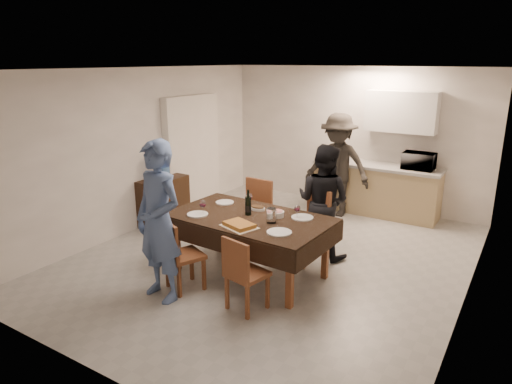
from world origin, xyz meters
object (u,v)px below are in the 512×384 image
(console, at_px, (164,201))
(person_far, at_px, (323,201))
(person_near, at_px, (159,222))
(person_kitchen, at_px, (338,165))
(water_pitcher, at_px, (271,216))
(water_jug, at_px, (162,167))
(savoury_tart, at_px, (239,225))
(wine_bottle, at_px, (248,202))
(dining_table, at_px, (249,219))
(microwave, at_px, (419,161))

(console, relative_size, person_far, 0.53)
(person_near, relative_size, person_kitchen, 1.03)
(water_pitcher, bearing_deg, person_kitchen, 96.19)
(person_far, distance_m, person_kitchen, 1.86)
(water_jug, height_order, savoury_tart, water_jug)
(person_far, bearing_deg, water_jug, 7.80)
(wine_bottle, height_order, person_kitchen, person_kitchen)
(dining_table, distance_m, person_near, 1.20)
(water_pitcher, xyz_separation_m, microwave, (0.97, 3.34, 0.17))
(console, bearing_deg, wine_bottle, -19.55)
(person_far, bearing_deg, microwave, -105.48)
(water_jug, distance_m, wine_bottle, 2.35)
(person_near, xyz_separation_m, person_kitchen, (0.59, 3.89, -0.03))
(water_pitcher, relative_size, person_far, 0.11)
(wine_bottle, bearing_deg, console, 160.45)
(wine_bottle, xyz_separation_m, person_kitchen, (0.09, 2.79, -0.05))
(water_jug, relative_size, person_near, 0.21)
(person_near, bearing_deg, water_jug, 141.60)
(person_far, bearing_deg, console, 7.80)
(console, bearing_deg, person_near, -47.74)
(microwave, bearing_deg, dining_table, 68.16)
(water_jug, height_order, person_near, person_near)
(dining_table, relative_size, person_kitchen, 1.14)
(wine_bottle, height_order, savoury_tart, wine_bottle)
(wine_bottle, height_order, microwave, microwave)
(water_jug, xyz_separation_m, water_pitcher, (2.61, -0.89, -0.11))
(dining_table, bearing_deg, console, 162.50)
(console, distance_m, water_pitcher, 2.80)
(microwave, relative_size, person_near, 0.28)
(water_pitcher, bearing_deg, microwave, 73.84)
(wine_bottle, bearing_deg, person_far, 59.04)
(console, bearing_deg, dining_table, -20.27)
(console, height_order, water_jug, water_jug)
(savoury_tart, height_order, person_near, person_near)
(water_jug, bearing_deg, console, 90.00)
(person_kitchen, bearing_deg, dining_table, -90.74)
(savoury_tart, relative_size, person_kitchen, 0.23)
(wine_bottle, bearing_deg, water_jug, 160.45)
(console, distance_m, person_kitchen, 3.09)
(water_pitcher, bearing_deg, person_far, 79.70)
(console, height_order, person_far, person_far)
(dining_table, distance_m, person_far, 1.19)
(water_jug, bearing_deg, wine_bottle, -19.55)
(console, xyz_separation_m, water_jug, (0.00, -0.00, 0.60))
(water_jug, height_order, microwave, microwave)
(person_far, bearing_deg, dining_table, 65.81)
(console, height_order, water_pitcher, water_pitcher)
(dining_table, xyz_separation_m, console, (-2.26, 0.84, -0.36))
(microwave, bearing_deg, console, 34.38)
(console, bearing_deg, savoury_tart, -27.22)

